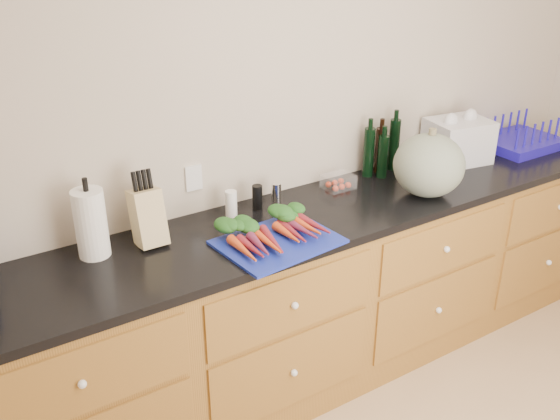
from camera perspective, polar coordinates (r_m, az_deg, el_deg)
wall_back at (r=3.12m, az=1.73°, el=8.48°), size 4.10×0.05×2.60m
cabinets at (r=3.24m, az=4.83°, el=-7.54°), size 3.60×0.64×0.90m
countertop at (r=3.01m, az=5.11°, el=-0.01°), size 3.64×0.62×0.04m
cutting_board at (r=2.66m, az=-0.19°, el=-2.92°), size 0.52×0.41×0.01m
carrots at (r=2.68m, az=-0.74°, el=-1.91°), size 0.42×0.31×0.06m
squash at (r=3.15m, az=13.46°, el=4.01°), size 0.35×0.35×0.31m
paper_towel at (r=2.62m, az=-16.90°, el=-1.20°), size 0.13×0.13×0.29m
knife_block at (r=2.67m, az=-12.00°, el=-0.65°), size 0.12×0.12×0.24m
grinder_salt at (r=2.88m, az=-4.49°, el=0.58°), size 0.05×0.05×0.12m
grinder_pepper at (r=2.95m, az=-2.09°, el=1.17°), size 0.05×0.05×0.12m
canister_chrome at (r=3.00m, az=-0.34°, el=1.51°), size 0.05×0.05×0.11m
tomato_box at (r=3.19m, az=5.36°, el=2.59°), size 0.15×0.12×0.07m
bottles at (r=3.38m, az=9.28°, el=5.38°), size 0.23×0.12×0.28m
grocery_bag at (r=3.65m, az=15.95°, el=6.10°), size 0.36×0.31×0.24m
dish_rack at (r=4.02m, az=21.05°, el=5.99°), size 0.45×0.36×0.18m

